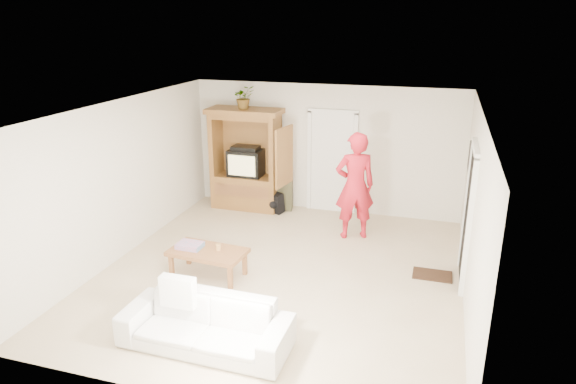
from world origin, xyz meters
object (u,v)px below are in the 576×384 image
Objects in this scene: armoire at (247,166)px; sofa at (206,324)px; man at (355,186)px; coffee_table at (208,253)px.

sofa is (1.28, -4.74, -0.61)m from armoire.
man is 2.93m from coffee_table.
man is at bearing 74.49° from sofa.
man is 1.61× the size of coffee_table.
man is at bearing -20.74° from armoire.
man is 4.05m from sofa.
armoire is 3.16m from coffee_table.
armoire is at bearing 106.14° from sofa.
sofa is 1.83m from coffee_table.
armoire is 2.58m from man.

